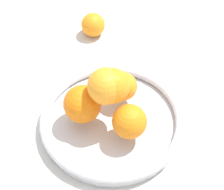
# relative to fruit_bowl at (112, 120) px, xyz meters

# --- Properties ---
(ground_plane) EXTENTS (4.00, 4.00, 0.00)m
(ground_plane) POSITION_rel_fruit_bowl_xyz_m (0.00, 0.00, -0.02)
(ground_plane) COLOR beige
(fruit_bowl) EXTENTS (0.33, 0.33, 0.04)m
(fruit_bowl) POSITION_rel_fruit_bowl_xyz_m (0.00, 0.00, 0.00)
(fruit_bowl) COLOR silver
(fruit_bowl) RESTS_ON ground_plane
(orange_pile) EXTENTS (0.17, 0.17, 0.14)m
(orange_pile) POSITION_rel_fruit_bowl_xyz_m (0.00, 0.01, 0.08)
(orange_pile) COLOR orange
(orange_pile) RESTS_ON fruit_bowl
(stray_orange) EXTENTS (0.07, 0.07, 0.07)m
(stray_orange) POSITION_rel_fruit_bowl_xyz_m (0.33, -0.02, 0.01)
(stray_orange) COLOR orange
(stray_orange) RESTS_ON ground_plane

